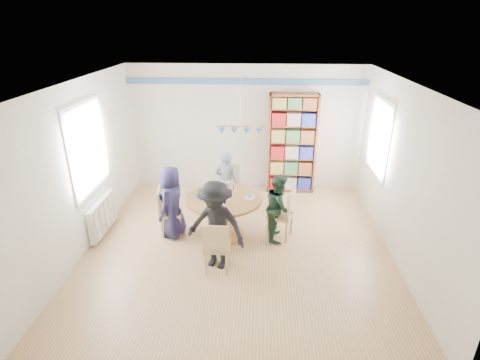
# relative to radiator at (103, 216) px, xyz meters

# --- Properties ---
(ground) EXTENTS (5.00, 5.00, 0.00)m
(ground) POSITION_rel_radiator_xyz_m (2.42, -0.30, -0.35)
(ground) COLOR tan
(room_shell) EXTENTS (5.00, 5.00, 5.00)m
(room_shell) POSITION_rel_radiator_xyz_m (2.16, 0.57, 1.30)
(room_shell) COLOR white
(room_shell) RESTS_ON ground
(radiator) EXTENTS (0.12, 1.00, 0.60)m
(radiator) POSITION_rel_radiator_xyz_m (0.00, 0.00, 0.00)
(radiator) COLOR silver
(radiator) RESTS_ON ground
(dining_table) EXTENTS (1.30, 1.30, 0.75)m
(dining_table) POSITION_rel_radiator_xyz_m (2.14, 0.04, 0.21)
(dining_table) COLOR olive
(dining_table) RESTS_ON ground
(chair_left) EXTENTS (0.45, 0.45, 0.86)m
(chair_left) POSITION_rel_radiator_xyz_m (1.13, 0.05, 0.12)
(chair_left) COLOR tan
(chair_left) RESTS_ON ground
(chair_right) EXTENTS (0.51, 0.51, 0.91)m
(chair_right) POSITION_rel_radiator_xyz_m (3.19, 0.04, 0.15)
(chair_right) COLOR tan
(chair_right) RESTS_ON ground
(chair_far) EXTENTS (0.50, 0.50, 0.91)m
(chair_far) POSITION_rel_radiator_xyz_m (2.18, 1.06, 0.15)
(chair_far) COLOR tan
(chair_far) RESTS_ON ground
(chair_near) EXTENTS (0.39, 0.39, 0.86)m
(chair_near) POSITION_rel_radiator_xyz_m (2.14, -1.00, 0.12)
(chair_near) COLOR tan
(chair_near) RESTS_ON ground
(person_left) EXTENTS (0.57, 0.72, 1.29)m
(person_left) POSITION_rel_radiator_xyz_m (1.25, 0.02, 0.30)
(person_left) COLOR #1B1938
(person_left) RESTS_ON ground
(person_right) EXTENTS (0.47, 0.59, 1.18)m
(person_right) POSITION_rel_radiator_xyz_m (3.09, 0.04, 0.24)
(person_right) COLOR black
(person_right) RESTS_ON ground
(person_far) EXTENTS (0.50, 0.37, 1.25)m
(person_far) POSITION_rel_radiator_xyz_m (2.10, 0.95, 0.27)
(person_far) COLOR gray
(person_far) RESTS_ON ground
(person_near) EXTENTS (1.04, 0.79, 1.42)m
(person_near) POSITION_rel_radiator_xyz_m (2.11, -0.84, 0.36)
(person_near) COLOR black
(person_near) RESTS_ON ground
(bookshelf) EXTENTS (1.02, 0.31, 2.14)m
(bookshelf) POSITION_rel_radiator_xyz_m (3.42, 2.04, 0.70)
(bookshelf) COLOR brown
(bookshelf) RESTS_ON ground
(tableware) EXTENTS (1.07, 1.07, 0.28)m
(tableware) POSITION_rel_radiator_xyz_m (2.12, 0.06, 0.46)
(tableware) COLOR white
(tableware) RESTS_ON dining_table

